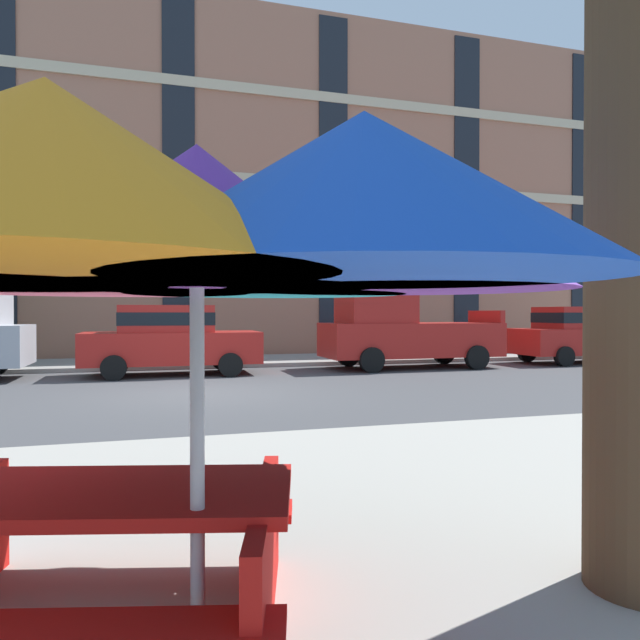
# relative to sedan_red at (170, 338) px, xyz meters

# --- Properties ---
(ground_plane) EXTENTS (120.00, 120.00, 0.00)m
(ground_plane) POSITION_rel_sedan_red_xyz_m (0.45, -3.70, -0.95)
(ground_plane) COLOR #424244
(sidewalk_far) EXTENTS (56.00, 3.60, 0.12)m
(sidewalk_far) POSITION_rel_sedan_red_xyz_m (0.45, 3.10, -0.89)
(sidewalk_far) COLOR gray
(sidewalk_far) RESTS_ON ground
(apartment_building) EXTENTS (39.24, 12.08, 12.80)m
(apartment_building) POSITION_rel_sedan_red_xyz_m (0.45, 11.29, 5.45)
(apartment_building) COLOR #A87056
(apartment_building) RESTS_ON ground
(sedan_red) EXTENTS (4.40, 1.98, 1.78)m
(sedan_red) POSITION_rel_sedan_red_xyz_m (0.00, 0.00, 0.00)
(sedan_red) COLOR #B21E19
(sedan_red) RESTS_ON ground
(pickup_red) EXTENTS (5.10, 2.12, 2.20)m
(pickup_red) POSITION_rel_sedan_red_xyz_m (6.49, 0.00, 0.08)
(pickup_red) COLOR #B21E19
(pickup_red) RESTS_ON ground
(sedan_red_midblock) EXTENTS (4.40, 1.98, 1.78)m
(sedan_red_midblock) POSITION_rel_sedan_red_xyz_m (12.60, 0.00, 0.00)
(sedan_red_midblock) COLOR #B21E19
(sedan_red_midblock) RESTS_ON ground
(patio_umbrella) EXTENTS (3.33, 3.09, 2.27)m
(patio_umbrella) POSITION_rel_sedan_red_xyz_m (-0.26, -12.70, 0.99)
(patio_umbrella) COLOR silver
(patio_umbrella) RESTS_ON ground
(picnic_table) EXTENTS (2.12, 1.92, 0.77)m
(picnic_table) POSITION_rel_sedan_red_xyz_m (-0.69, -12.29, -0.46)
(picnic_table) COLOR red
(picnic_table) RESTS_ON ground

